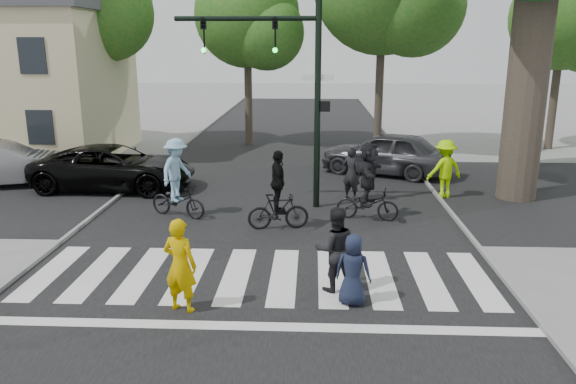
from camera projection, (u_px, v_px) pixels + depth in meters
The scene contains 20 objects.
ground at pixel (255, 296), 10.85m from camera, with size 120.00×120.00×0.00m, color gray.
road_stem at pixel (273, 218), 15.67m from camera, with size 10.00×70.00×0.01m, color black.
road_cross at pixel (280, 191), 18.57m from camera, with size 70.00×10.00×0.01m, color black.
curb_left at pixel (96, 214), 15.88m from camera, with size 0.10×70.00×0.10m, color gray.
curb_right at pixel (456, 219), 15.44m from camera, with size 0.10×70.00×0.10m, color gray.
crosswalk at pixel (259, 282), 11.48m from camera, with size 10.00×3.85×0.01m.
traffic_signal at pixel (288, 74), 15.81m from camera, with size 4.45×0.29×6.00m.
bg_tree_2 at pixel (252, 20), 25.48m from camera, with size 5.04×4.80×8.40m.
bg_tree_4 at pixel (570, 22), 24.44m from camera, with size 4.83×4.60×8.15m.
house at pixel (18, 66), 23.87m from camera, with size 8.40×8.10×8.82m.
pedestrian_woman at pixel (180, 265), 10.06m from camera, with size 0.64×0.42×1.76m, color #D5A700.
pedestrian_child at pixel (353, 270), 10.36m from camera, with size 0.67×0.44×1.37m, color #192037.
pedestrian_adult at pixel (335, 249), 10.92m from camera, with size 0.83×0.65×1.71m, color black.
cyclist_left at pixel (177, 183), 15.60m from camera, with size 1.86×1.31×2.23m.
cyclist_mid at pixel (278, 197), 14.57m from camera, with size 1.66×1.03×2.10m.
cyclist_right at pixel (368, 186), 15.33m from camera, with size 1.80×1.67×2.17m.
car_suv at pixel (114, 167), 18.67m from camera, with size 2.44×5.29×1.47m, color black.
car_grey at pixel (386, 153), 20.78m from camera, with size 1.90×4.73×1.61m, color #37373B.
bystander_hivis at pixel (445, 169), 17.57m from camera, with size 1.19×0.69×1.85m, color #ACF501.
bystander_dark at pixel (351, 173), 17.36m from camera, with size 0.61×0.40×1.68m, color black.
Camera 1 is at (1.08, -9.93, 4.74)m, focal length 35.00 mm.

